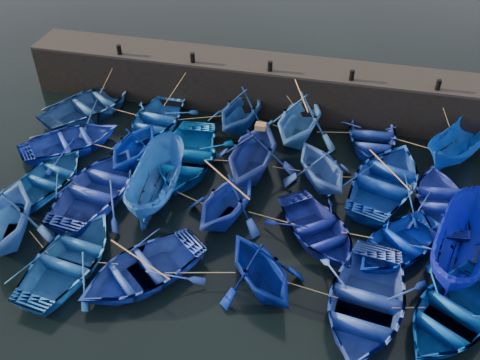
% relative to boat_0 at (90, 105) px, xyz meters
% --- Properties ---
extents(ground, '(120.00, 120.00, 0.00)m').
position_rel_boat_0_xyz_m(ground, '(9.12, -7.60, -0.56)').
color(ground, black).
rests_on(ground, ground).
extents(quay_wall, '(26.00, 2.50, 2.50)m').
position_rel_boat_0_xyz_m(quay_wall, '(9.12, 2.90, 0.69)').
color(quay_wall, black).
rests_on(quay_wall, ground).
extents(quay_top, '(26.00, 2.50, 0.12)m').
position_rel_boat_0_xyz_m(quay_top, '(9.12, 2.90, 2.00)').
color(quay_top, black).
rests_on(quay_top, quay_wall).
extents(bollard_0, '(0.24, 0.24, 0.50)m').
position_rel_boat_0_xyz_m(bollard_0, '(1.12, 2.00, 2.31)').
color(bollard_0, black).
rests_on(bollard_0, quay_top).
extents(bollard_1, '(0.24, 0.24, 0.50)m').
position_rel_boat_0_xyz_m(bollard_1, '(5.12, 2.00, 2.31)').
color(bollard_1, black).
rests_on(bollard_1, quay_top).
extents(bollard_2, '(0.24, 0.24, 0.50)m').
position_rel_boat_0_xyz_m(bollard_2, '(9.12, 2.00, 2.31)').
color(bollard_2, black).
rests_on(bollard_2, quay_top).
extents(bollard_3, '(0.24, 0.24, 0.50)m').
position_rel_boat_0_xyz_m(bollard_3, '(13.12, 2.00, 2.31)').
color(bollard_3, black).
rests_on(bollard_3, quay_top).
extents(bollard_4, '(0.24, 0.24, 0.50)m').
position_rel_boat_0_xyz_m(bollard_4, '(17.12, 2.00, 2.31)').
color(bollard_4, black).
rests_on(bollard_4, quay_top).
extents(boat_0, '(6.03, 6.56, 1.11)m').
position_rel_boat_0_xyz_m(boat_0, '(0.00, 0.00, 0.00)').
color(boat_0, navy).
rests_on(boat_0, ground).
extents(boat_1, '(3.68, 4.97, 1.00)m').
position_rel_boat_0_xyz_m(boat_1, '(3.78, -0.39, -0.06)').
color(boat_1, '#154CA0').
rests_on(boat_1, ground).
extents(boat_2, '(4.36, 4.78, 2.15)m').
position_rel_boat_0_xyz_m(boat_2, '(7.98, 0.62, 0.52)').
color(boat_2, navy).
rests_on(boat_2, ground).
extents(boat_3, '(4.74, 5.27, 2.45)m').
position_rel_boat_0_xyz_m(boat_3, '(10.96, 0.24, 0.67)').
color(boat_3, blue).
rests_on(boat_3, ground).
extents(boat_4, '(3.86, 5.12, 1.01)m').
position_rel_boat_0_xyz_m(boat_4, '(14.48, 0.60, -0.05)').
color(boat_4, navy).
rests_on(boat_4, ground).
extents(boat_5, '(3.83, 4.71, 1.74)m').
position_rel_boat_0_xyz_m(boat_5, '(18.31, 0.02, 0.31)').
color(boat_5, '#093EA4').
rests_on(boat_5, ground).
extents(boat_6, '(5.73, 5.67, 0.98)m').
position_rel_boat_0_xyz_m(boat_6, '(0.49, -3.16, -0.07)').
color(boat_6, '#162E9B').
rests_on(boat_6, ground).
extents(boat_7, '(3.68, 4.13, 1.98)m').
position_rel_boat_0_xyz_m(boat_7, '(3.91, -3.42, 0.44)').
color(boat_7, '#04279D').
rests_on(boat_7, ground).
extents(boat_8, '(4.35, 5.78, 1.14)m').
position_rel_boat_0_xyz_m(boat_8, '(6.27, -3.17, 0.01)').
color(boat_8, '#0452A6').
rests_on(boat_8, ground).
extents(boat_9, '(4.49, 5.08, 2.50)m').
position_rel_boat_0_xyz_m(boat_9, '(9.38, -2.97, 0.69)').
color(boat_9, navy).
rests_on(boat_9, ground).
extents(boat_10, '(4.78, 4.94, 1.99)m').
position_rel_boat_0_xyz_m(boat_10, '(12.43, -2.98, 0.44)').
color(boat_10, '#2E55B2').
rests_on(boat_10, ground).
extents(boat_11, '(5.46, 6.53, 1.16)m').
position_rel_boat_0_xyz_m(boat_11, '(15.26, -2.80, 0.03)').
color(boat_11, '#0E369B').
rests_on(boat_11, ground).
extents(boat_12, '(3.82, 4.94, 0.95)m').
position_rel_boat_0_xyz_m(boat_12, '(17.55, -3.54, -0.08)').
color(boat_12, '#1E30AD').
rests_on(boat_12, ground).
extents(boat_13, '(3.86, 4.83, 0.90)m').
position_rel_boat_0_xyz_m(boat_13, '(0.86, -5.91, -0.11)').
color(boat_13, navy).
rests_on(boat_13, ground).
extents(boat_14, '(4.54, 5.90, 1.14)m').
position_rel_boat_0_xyz_m(boat_14, '(3.31, -6.16, 0.01)').
color(boat_14, navy).
rests_on(boat_14, ground).
extents(boat_15, '(2.09, 5.04, 1.92)m').
position_rel_boat_0_xyz_m(boat_15, '(5.77, -5.62, 0.40)').
color(boat_15, '#1B4F96').
rests_on(boat_15, ground).
extents(boat_16, '(4.38, 4.74, 2.06)m').
position_rel_boat_0_xyz_m(boat_16, '(8.98, -6.12, 0.47)').
color(boat_16, '#1732A4').
rests_on(boat_16, ground).
extents(boat_17, '(5.32, 5.54, 0.94)m').
position_rel_boat_0_xyz_m(boat_17, '(12.73, -6.42, -0.09)').
color(boat_17, navy).
rests_on(boat_17, ground).
extents(boat_18, '(5.08, 5.30, 0.90)m').
position_rel_boat_0_xyz_m(boat_18, '(15.76, -6.46, -0.11)').
color(boat_18, '#0327BD').
rests_on(boat_18, ground).
extents(boat_19, '(3.20, 5.47, 1.99)m').
position_rel_boat_0_xyz_m(boat_19, '(17.92, -6.53, 0.44)').
color(boat_19, '#08129C').
rests_on(boat_19, ground).
extents(boat_20, '(4.81, 5.22, 2.29)m').
position_rel_boat_0_xyz_m(boat_20, '(0.95, -9.17, 0.59)').
color(boat_20, blue).
rests_on(boat_20, ground).
extents(boat_21, '(4.17, 5.36, 1.02)m').
position_rel_boat_0_xyz_m(boat_21, '(4.03, -10.07, -0.04)').
color(boat_21, '#19539D').
rests_on(boat_21, ground).
extents(boat_22, '(5.79, 5.98, 1.01)m').
position_rel_boat_0_xyz_m(boat_22, '(6.77, -9.95, -0.05)').
color(boat_22, '#1B3698').
rests_on(boat_22, ground).
extents(boat_23, '(4.89, 4.94, 1.97)m').
position_rel_boat_0_xyz_m(boat_23, '(11.03, -9.36, 0.43)').
color(boat_23, '#001377').
rests_on(boat_23, ground).
extents(boat_24, '(4.60, 5.97, 1.14)m').
position_rel_boat_0_xyz_m(boat_24, '(14.70, -9.64, 0.02)').
color(boat_24, '#203B94').
rests_on(boat_24, ground).
extents(boat_25, '(5.63, 6.13, 1.04)m').
position_rel_boat_0_xyz_m(boat_25, '(17.57, -9.36, -0.04)').
color(boat_25, navy).
rests_on(boat_25, ground).
extents(wooden_crate, '(0.45, 0.36, 0.23)m').
position_rel_boat_0_xyz_m(wooden_crate, '(9.68, -2.97, 2.06)').
color(wooden_crate, olive).
rests_on(wooden_crate, boat_9).
extents(mooring_ropes, '(18.35, 12.01, 2.10)m').
position_rel_boat_0_xyz_m(mooring_ropes, '(9.10, -2.42, 0.34)').
color(mooring_ropes, tan).
rests_on(mooring_ropes, ground).
extents(loose_oars, '(10.74, 12.27, 1.50)m').
position_rel_boat_0_xyz_m(loose_oars, '(10.49, -4.66, 1.14)').
color(loose_oars, '#99724C').
rests_on(loose_oars, ground).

